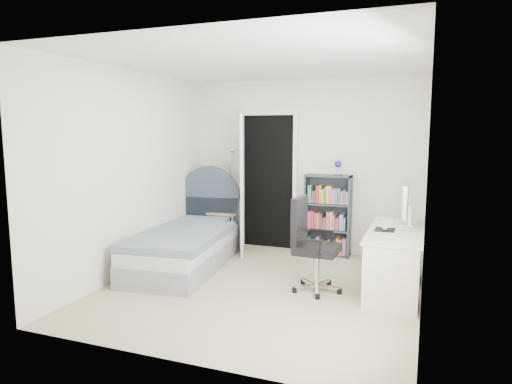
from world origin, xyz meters
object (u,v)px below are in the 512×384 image
(bed, at_px, (187,245))
(office_chair, at_px, (310,240))
(bookcase, at_px, (328,217))
(nightstand, at_px, (225,220))
(floor_lamp, at_px, (231,206))
(desk, at_px, (395,258))

(bed, xyz_separation_m, office_chair, (1.74, -0.32, 0.29))
(bookcase, bearing_deg, nightstand, -174.80)
(office_chair, bearing_deg, floor_lamp, 136.61)
(floor_lamp, xyz_separation_m, desk, (2.53, -1.26, -0.24))
(bed, height_order, office_chair, bed)
(office_chair, bearing_deg, bookcase, 94.30)
(nightstand, relative_size, floor_lamp, 0.42)
(floor_lamp, relative_size, office_chair, 1.46)
(desk, bearing_deg, bed, 179.16)
(bed, xyz_separation_m, floor_lamp, (0.11, 1.22, 0.34))
(bookcase, xyz_separation_m, office_chair, (0.11, -1.53, 0.03))
(desk, xyz_separation_m, office_chair, (-0.90, -0.29, 0.19))
(floor_lamp, bearing_deg, bookcase, -0.51)
(bed, bearing_deg, nightstand, 86.13)
(floor_lamp, distance_m, desk, 2.83)
(desk, bearing_deg, office_chair, -162.31)
(bed, distance_m, nightstand, 1.07)
(desk, bearing_deg, bookcase, 129.15)
(floor_lamp, height_order, desk, floor_lamp)
(bed, height_order, nightstand, bed)
(office_chair, bearing_deg, nightstand, 140.25)
(floor_lamp, distance_m, office_chair, 2.24)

